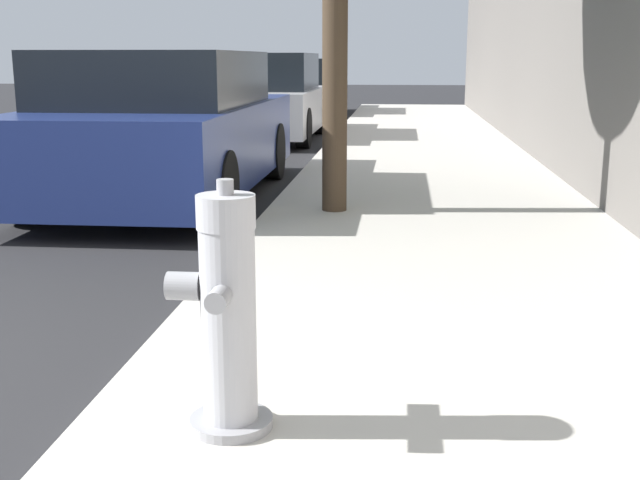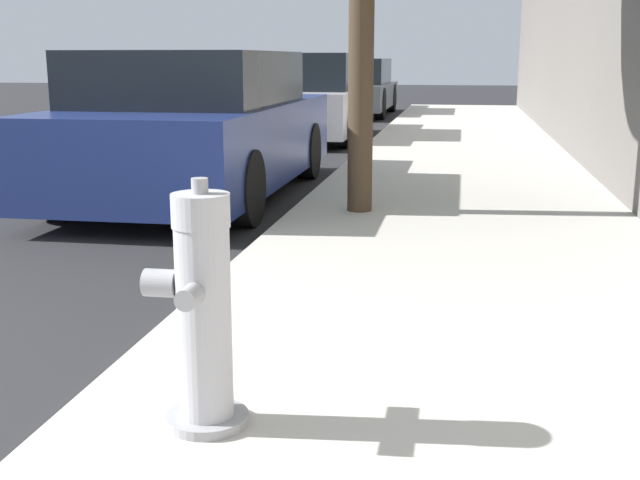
{
  "view_description": "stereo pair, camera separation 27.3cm",
  "coord_description": "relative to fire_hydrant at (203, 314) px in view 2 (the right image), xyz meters",
  "views": [
    {
      "loc": [
        3.06,
        -2.35,
        1.36
      ],
      "look_at": [
        2.68,
        1.35,
        0.51
      ],
      "focal_mm": 45.0,
      "sensor_mm": 36.0,
      "label": 1
    },
    {
      "loc": [
        3.33,
        -2.32,
        1.36
      ],
      "look_at": [
        2.68,
        1.35,
        0.51
      ],
      "focal_mm": 45.0,
      "sensor_mm": 36.0,
      "label": 2
    }
  ],
  "objects": [
    {
      "name": "parked_car_near",
      "position": [
        -1.72,
        5.12,
        0.18
      ],
      "size": [
        1.85,
        4.4,
        1.42
      ],
      "color": "navy",
      "rests_on": "ground_plane"
    },
    {
      "name": "fire_hydrant",
      "position": [
        0.0,
        0.0,
        0.0
      ],
      "size": [
        0.35,
        0.37,
        0.86
      ],
      "color": "#97979C",
      "rests_on": "sidewalk_slab"
    },
    {
      "name": "parked_car_mid",
      "position": [
        -1.73,
        10.94,
        0.17
      ],
      "size": [
        1.78,
        3.92,
        1.44
      ],
      "color": "#B7B7BC",
      "rests_on": "ground_plane"
    },
    {
      "name": "parked_car_far",
      "position": [
        -1.75,
        17.01,
        0.14
      ],
      "size": [
        1.73,
        4.53,
        1.35
      ],
      "color": "#4C5156",
      "rests_on": "ground_plane"
    }
  ]
}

